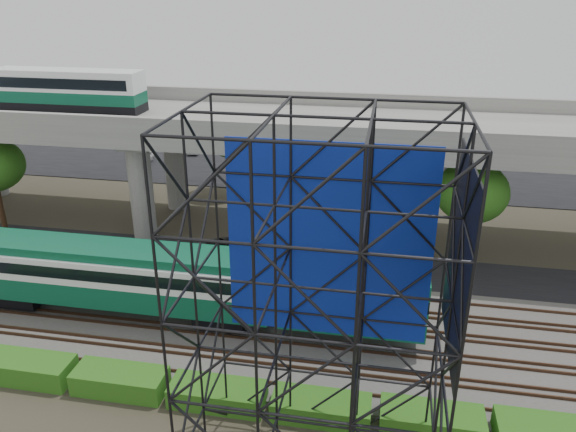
# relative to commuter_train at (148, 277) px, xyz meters

# --- Properties ---
(ground) EXTENTS (140.00, 140.00, 0.00)m
(ground) POSITION_rel_commuter_train_xyz_m (5.03, -2.00, -2.88)
(ground) COLOR #474233
(ground) RESTS_ON ground
(ballast_bed) EXTENTS (90.00, 12.00, 0.20)m
(ballast_bed) POSITION_rel_commuter_train_xyz_m (5.03, 0.00, -2.78)
(ballast_bed) COLOR slate
(ballast_bed) RESTS_ON ground
(service_road) EXTENTS (90.00, 5.00, 0.08)m
(service_road) POSITION_rel_commuter_train_xyz_m (5.03, 8.50, -2.84)
(service_road) COLOR black
(service_road) RESTS_ON ground
(parking_lot) EXTENTS (90.00, 18.00, 0.08)m
(parking_lot) POSITION_rel_commuter_train_xyz_m (5.03, 32.00, -2.84)
(parking_lot) COLOR black
(parking_lot) RESTS_ON ground
(harbor_water) EXTENTS (140.00, 40.00, 0.03)m
(harbor_water) POSITION_rel_commuter_train_xyz_m (5.03, 54.00, -2.87)
(harbor_water) COLOR #43566F
(harbor_water) RESTS_ON ground
(rail_tracks) EXTENTS (90.00, 9.52, 0.16)m
(rail_tracks) POSITION_rel_commuter_train_xyz_m (5.03, -0.00, -2.60)
(rail_tracks) COLOR #472D1E
(rail_tracks) RESTS_ON ballast_bed
(commuter_train) EXTENTS (29.30, 3.06, 4.30)m
(commuter_train) POSITION_rel_commuter_train_xyz_m (0.00, 0.00, 0.00)
(commuter_train) COLOR black
(commuter_train) RESTS_ON rail_tracks
(overpass) EXTENTS (80.00, 12.00, 12.40)m
(overpass) POSITION_rel_commuter_train_xyz_m (3.79, 14.00, 5.33)
(overpass) COLOR #9E9B93
(overpass) RESTS_ON ground
(scaffold_tower) EXTENTS (9.36, 6.36, 15.00)m
(scaffold_tower) POSITION_rel_commuter_train_xyz_m (11.21, -9.98, 4.59)
(scaffold_tower) COLOR black
(scaffold_tower) RESTS_ON ground
(hedge_strip) EXTENTS (34.60, 1.80, 1.20)m
(hedge_strip) POSITION_rel_commuter_train_xyz_m (6.03, -6.30, -2.32)
(hedge_strip) COLOR #2A5F15
(hedge_strip) RESTS_ON ground
(trees) EXTENTS (40.94, 16.94, 7.69)m
(trees) POSITION_rel_commuter_train_xyz_m (0.36, 14.17, 2.69)
(trees) COLOR #382314
(trees) RESTS_ON ground
(suv) EXTENTS (5.36, 3.44, 1.38)m
(suv) POSITION_rel_commuter_train_xyz_m (2.99, 8.94, -2.11)
(suv) COLOR black
(suv) RESTS_ON service_road
(parked_cars) EXTENTS (35.95, 9.70, 1.28)m
(parked_cars) POSITION_rel_commuter_train_xyz_m (6.00, 31.64, -2.19)
(parked_cars) COLOR silver
(parked_cars) RESTS_ON parking_lot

